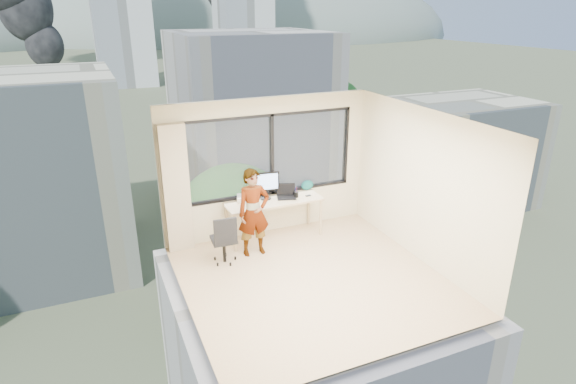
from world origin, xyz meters
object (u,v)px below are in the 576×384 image
laptop (287,192)px  handbag (307,185)px  monitor (265,185)px  desk (274,219)px  chair (224,238)px  person (254,212)px  game_console (246,198)px

laptop → handbag: 0.59m
monitor → handbag: monitor is taller
desk → handbag: 0.96m
desk → handbag: bearing=17.0°
chair → person: size_ratio=0.57×
person → monitor: 0.77m
monitor → desk: bearing=-42.0°
desk → handbag: handbag is taller
chair → monitor: bearing=36.6°
desk → chair: size_ratio=2.00×
desk → person: 0.83m
chair → game_console: chair is taller
desk → game_console: game_console is taller
person → game_console: size_ratio=4.73×
laptop → game_console: bearing=-178.6°
monitor → laptop: bearing=-10.0°
laptop → person: bearing=-132.4°
monitor → laptop: (0.37, -0.12, -0.15)m
monitor → game_console: 0.43m
person → chair: bearing=-171.4°
monitor → person: bearing=-118.4°
desk → game_console: size_ratio=5.43×
game_console → handbag: (1.27, 0.02, 0.06)m
handbag → chair: bearing=-139.8°
laptop → handbag: bearing=41.1°
chair → laptop: size_ratio=2.43×
person → handbag: bearing=27.2°
laptop → desk: bearing=-159.5°
person → monitor: size_ratio=2.98×
monitor → handbag: (0.91, 0.11, -0.17)m
monitor → laptop: size_ratio=1.42×
chair → game_console: 1.08m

